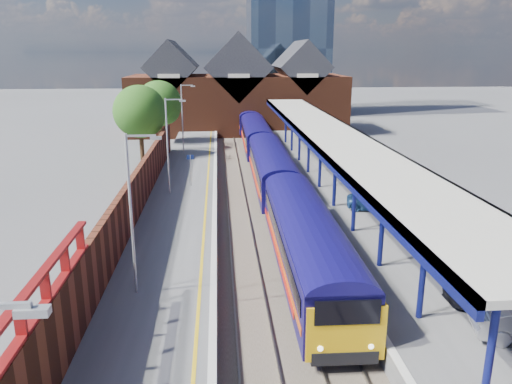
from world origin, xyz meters
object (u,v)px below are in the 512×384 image
Objects in this scene: lamp_post_b at (134,205)px; lamp_post_d at (183,114)px; platform_sign at (191,165)px; parked_car_blue at (377,201)px; train at (263,148)px; lamp_post_c at (169,140)px; parked_car_dark at (494,291)px.

lamp_post_b and lamp_post_d have the same top height.
platform_sign reaches higher than parked_car_blue.
platform_sign reaches higher than train.
lamp_post_c is at bearing 90.00° from lamp_post_b.
parked_car_blue is (14.02, 10.93, -3.44)m from lamp_post_b.
parked_car_blue is (14.02, -5.07, -3.44)m from lamp_post_c.
lamp_post_c is (0.00, 16.00, 0.00)m from lamp_post_b.
lamp_post_c is 1.00× the size of lamp_post_d.
train is 11.67m from platform_sign.
lamp_post_b is 32.00m from lamp_post_d.
train is 14.36m from lamp_post_c.
lamp_post_c reaches higher than parked_car_dark.
lamp_post_b is at bearing -94.33° from platform_sign.
parked_car_dark is at bearing -56.22° from platform_sign.
parked_car_blue is (14.02, -21.07, -3.44)m from lamp_post_d.
platform_sign is at bearing 76.45° from parked_car_blue.
train is 26.37× the size of platform_sign.
parked_car_dark is at bearing -8.36° from lamp_post_b.
parked_car_blue is (6.17, -16.75, -0.57)m from train.
train is at bearing 74.15° from lamp_post_b.
lamp_post_c reaches higher than platform_sign.
lamp_post_b is 1.00× the size of lamp_post_d.
lamp_post_b is at bearing 143.57° from parked_car_blue.
parked_car_dark is 1.02× the size of parked_car_blue.
lamp_post_d is 2.80× the size of platform_sign.
lamp_post_c is 16.00m from lamp_post_d.
lamp_post_d is at bearing 49.28° from parked_car_blue.
lamp_post_b is 2.80× the size of platform_sign.
lamp_post_d is 1.76× the size of parked_car_blue.
lamp_post_c is 2.80× the size of platform_sign.
lamp_post_d is at bearing 151.17° from train.
train is 16.23× the size of parked_car_dark.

